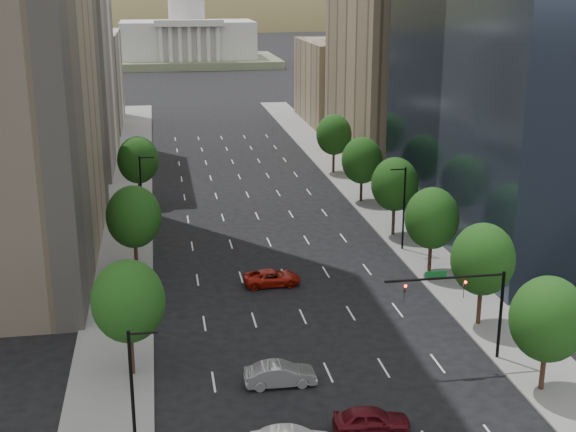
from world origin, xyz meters
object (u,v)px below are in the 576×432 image
car_silver (280,374)px  traffic_signal (470,297)px  car_red_far (272,278)px  car_maroon (372,420)px  capitol (188,39)px

car_silver → traffic_signal: bearing=-84.7°
car_red_far → car_maroon: bearing=-175.9°
capitol → car_silver: bearing=-91.0°
traffic_signal → car_maroon: 13.20m
capitol → car_silver: (-3.73, -220.92, -7.75)m
traffic_signal → capitol: (-10.53, 219.71, 3.40)m
car_maroon → car_silver: (-4.73, 6.82, 0.00)m
capitol → car_red_far: size_ratio=11.27×
traffic_signal → car_maroon: traffic_signal is taller
capitol → car_silver: capitol is taller
traffic_signal → car_red_far: traffic_signal is taller
car_red_far → capitol: bearing=-1.9°
traffic_signal → capitol: bearing=92.7°
traffic_signal → car_maroon: bearing=-139.9°
traffic_signal → car_maroon: size_ratio=1.87×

